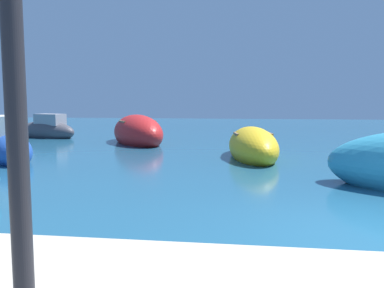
# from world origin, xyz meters

# --- Properties ---
(ground) EXTENTS (80.00, 80.00, 0.00)m
(ground) POSITION_xyz_m (0.00, 0.00, 0.00)
(ground) COLOR #1E5170
(moored_boat_1) EXTENTS (4.42, 5.39, 1.85)m
(moored_boat_1) POSITION_xyz_m (-7.54, 13.16, 0.51)
(moored_boat_1) COLOR #B21E1E
(moored_boat_1) RESTS_ON ground
(moored_boat_3) EXTENTS (2.43, 4.94, 1.52)m
(moored_boat_3) POSITION_xyz_m (-1.86, 8.66, 0.42)
(moored_boat_3) COLOR gold
(moored_boat_3) RESTS_ON ground
(moored_boat_5) EXTENTS (3.85, 4.20, 1.89)m
(moored_boat_5) POSITION_xyz_m (-10.70, 7.04, 0.49)
(moored_boat_5) COLOR #1E479E
(moored_boat_5) RESTS_ON ground
(moored_boat_6) EXTENTS (4.19, 2.45, 1.65)m
(moored_boat_6) POSITION_xyz_m (-13.58, 15.44, 0.43)
(moored_boat_6) COLOR #3F3F47
(moored_boat_6) RESTS_ON ground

